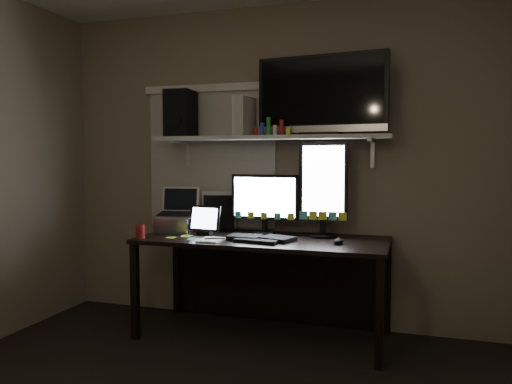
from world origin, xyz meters
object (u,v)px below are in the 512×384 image
at_px(mouse, 338,241).
at_px(game_console, 244,117).
at_px(monitor_landscape, 265,204).
at_px(keyboard, 261,238).
at_px(desk, 267,259).
at_px(tv, 321,95).
at_px(laptop, 175,210).
at_px(tablet, 205,220).
at_px(cup, 140,231).
at_px(speaker, 181,114).
at_px(monitor_portrait, 323,189).

distance_m(mouse, game_console, 1.20).
bearing_deg(mouse, game_console, 167.94).
height_order(monitor_landscape, keyboard, monitor_landscape).
height_order(desk, tv, tv).
bearing_deg(mouse, laptop, -178.99).
height_order(monitor_landscape, tablet, monitor_landscape).
distance_m(cup, game_console, 1.16).
height_order(monitor_landscape, tv, tv).
height_order(tablet, speaker, speaker).
xyz_separation_m(keyboard, cup, (-0.87, -0.18, 0.03)).
relative_size(desk, tablet, 7.04).
bearing_deg(tv, monitor_portrait, -25.29).
height_order(keyboard, laptop, laptop).
bearing_deg(keyboard, game_console, 136.09).
relative_size(desk, speaker, 4.92).
bearing_deg(monitor_landscape, tv, 0.57).
bearing_deg(desk, keyboard, -86.05).
height_order(laptop, speaker, speaker).
bearing_deg(laptop, game_console, 4.38).
bearing_deg(tablet, keyboard, -6.17).
distance_m(cup, speaker, 0.99).
bearing_deg(laptop, tablet, -19.12).
relative_size(monitor_landscape, monitor_portrait, 0.74).
height_order(monitor_portrait, keyboard, monitor_portrait).
xyz_separation_m(monitor_portrait, mouse, (0.15, -0.27, -0.34)).
distance_m(keyboard, laptop, 0.78).
relative_size(game_console, speaker, 0.82).
height_order(monitor_portrait, speaker, speaker).
height_order(cup, game_console, game_console).
bearing_deg(keyboard, tv, 44.47).
height_order(tablet, cup, tablet).
relative_size(monitor_portrait, mouse, 6.87).
xyz_separation_m(keyboard, mouse, (0.55, 0.00, 0.00)).
distance_m(laptop, speaker, 0.77).
height_order(tablet, tv, tv).
bearing_deg(desk, speaker, 176.06).
distance_m(keyboard, mouse, 0.55).
bearing_deg(monitor_landscape, cup, -148.82).
height_order(monitor_landscape, mouse, monitor_landscape).
distance_m(desk, speaker, 1.33).
bearing_deg(monitor_portrait, game_console, 177.02).
relative_size(monitor_landscape, laptop, 1.55).
height_order(monitor_landscape, speaker, speaker).
bearing_deg(cup, desk, 24.27).
xyz_separation_m(keyboard, laptop, (-0.75, 0.15, 0.16)).
bearing_deg(game_console, cup, -137.05).
xyz_separation_m(desk, keyboard, (0.01, -0.21, 0.19)).
xyz_separation_m(monitor_portrait, cup, (-1.27, -0.44, -0.31)).
height_order(mouse, tablet, tablet).
bearing_deg(tablet, monitor_portrait, 16.69).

